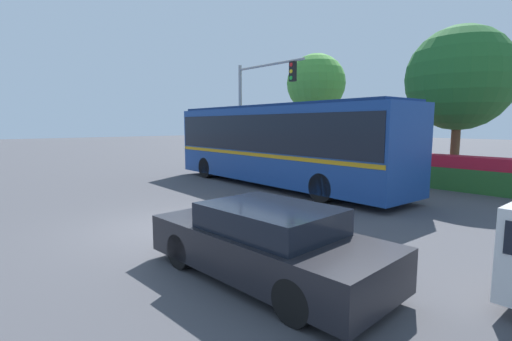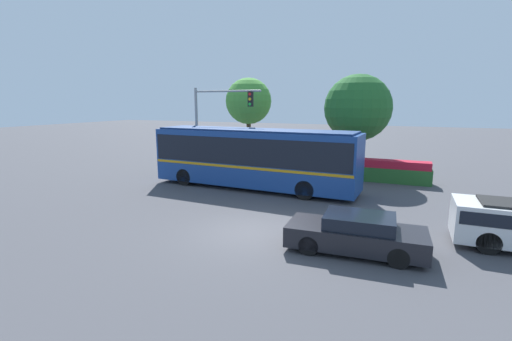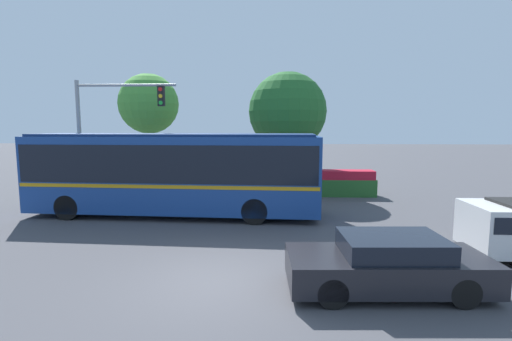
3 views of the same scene
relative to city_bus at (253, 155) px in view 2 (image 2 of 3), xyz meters
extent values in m
plane|color=#444449|center=(2.83, -6.54, -1.93)|extent=(140.00, 140.00, 0.00)
cube|color=navy|center=(0.01, 0.00, -0.16)|extent=(11.94, 3.01, 3.04)
cube|color=black|center=(0.01, 0.00, 0.33)|extent=(11.70, 3.04, 1.46)
cube|color=#C68C14|center=(0.01, 0.00, -0.52)|extent=(11.82, 3.03, 0.14)
cube|color=black|center=(-5.92, 0.26, 0.21)|extent=(0.15, 2.12, 1.70)
cube|color=navy|center=(0.01, 0.00, 1.42)|extent=(11.46, 2.79, 0.10)
cylinder|color=black|center=(-4.06, -0.92, -1.43)|extent=(1.01, 0.34, 1.00)
cylinder|color=black|center=(-3.96, 1.27, -1.43)|extent=(1.01, 0.34, 1.00)
cylinder|color=black|center=(3.39, -1.25, -1.43)|extent=(1.01, 0.34, 1.00)
cylinder|color=black|center=(3.49, 0.94, -1.43)|extent=(1.01, 0.34, 1.00)
cube|color=black|center=(6.65, -6.85, -1.41)|extent=(4.49, 2.01, 0.67)
cube|color=black|center=(6.76, -6.84, -0.87)|extent=(2.28, 1.69, 0.42)
cylinder|color=black|center=(5.32, -7.70, -1.61)|extent=(0.65, 0.25, 0.64)
cylinder|color=black|center=(5.25, -6.12, -1.61)|extent=(0.65, 0.25, 0.64)
cylinder|color=black|center=(8.01, -7.57, -1.61)|extent=(0.65, 0.25, 0.64)
cylinder|color=black|center=(7.93, -5.99, -1.61)|extent=(0.65, 0.25, 0.64)
cylinder|color=black|center=(10.65, -5.33, -1.55)|extent=(0.75, 0.26, 0.75)
cylinder|color=black|center=(10.65, -3.72, -1.55)|extent=(0.75, 0.26, 0.75)
cylinder|color=gray|center=(-4.95, 1.96, 0.97)|extent=(0.18, 0.18, 5.79)
cylinder|color=gray|center=(-2.65, 1.96, 3.63)|extent=(4.61, 0.12, 0.12)
cube|color=black|center=(-1.03, 1.96, 3.13)|extent=(0.30, 0.22, 0.90)
cylinder|color=red|center=(-1.03, 1.84, 3.43)|extent=(0.18, 0.02, 0.18)
cylinder|color=yellow|center=(-1.03, 1.84, 3.13)|extent=(0.18, 0.02, 0.18)
cylinder|color=green|center=(-1.03, 1.84, 2.83)|extent=(0.18, 0.02, 0.18)
cube|color=#286028|center=(5.50, 4.81, -1.48)|extent=(7.98, 1.02, 0.90)
cube|color=#B7192D|center=(5.50, 4.81, -0.79)|extent=(7.82, 0.97, 0.46)
cylinder|color=brown|center=(-3.01, 6.04, -0.05)|extent=(0.33, 0.33, 3.75)
sphere|color=#479338|center=(-3.01, 6.04, 3.03)|extent=(3.37, 3.37, 3.37)
cylinder|color=brown|center=(4.85, 5.83, -0.45)|extent=(0.36, 0.36, 2.96)
sphere|color=#236028|center=(4.85, 5.83, 2.59)|extent=(4.31, 4.31, 4.31)
camera|label=1|loc=(11.12, -10.97, 0.68)|focal=25.97mm
camera|label=2|loc=(8.02, -18.32, 2.90)|focal=25.03mm
camera|label=3|loc=(4.12, -14.98, 1.76)|focal=26.06mm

